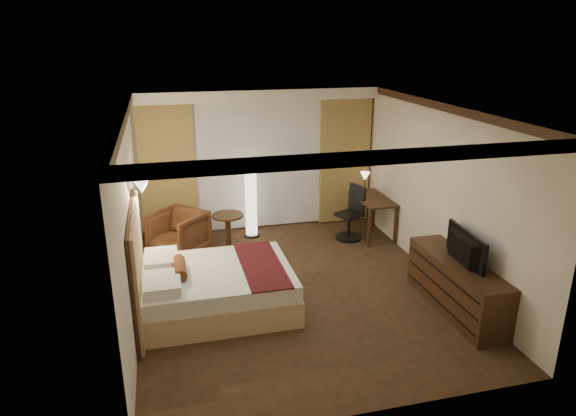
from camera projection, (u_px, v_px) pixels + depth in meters
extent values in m
cube|color=#322113|center=(294.00, 289.00, 7.71)|extent=(4.50, 5.50, 0.01)
cube|color=white|center=(295.00, 108.00, 6.83)|extent=(4.50, 5.50, 0.01)
cube|color=beige|center=(258.00, 159.00, 9.79)|extent=(4.50, 0.02, 2.70)
cube|color=beige|center=(130.00, 217.00, 6.75)|extent=(0.02, 5.50, 2.70)
cube|color=beige|center=(438.00, 192.00, 7.79)|extent=(0.02, 5.50, 2.70)
cube|color=white|center=(259.00, 94.00, 9.16)|extent=(4.50, 0.50, 0.20)
cube|color=silver|center=(259.00, 165.00, 9.75)|extent=(2.48, 0.04, 2.45)
cube|color=tan|center=(168.00, 172.00, 9.31)|extent=(1.00, 0.14, 2.45)
cube|color=tan|center=(344.00, 161.00, 10.09)|extent=(1.00, 0.14, 2.45)
imported|color=#4E2C17|center=(178.00, 231.00, 8.81)|extent=(1.11, 1.11, 0.84)
imported|color=black|center=(460.00, 242.00, 6.81)|extent=(0.64, 1.02, 0.13)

